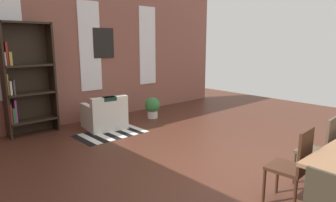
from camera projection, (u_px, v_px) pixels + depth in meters
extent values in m
plane|color=#4D281D|center=(253.00, 181.00, 4.09)|extent=(11.71, 11.71, 0.00)
cube|color=#92584B|center=(89.00, 54.00, 7.07)|extent=(8.44, 0.12, 3.22)
cube|color=white|center=(10.00, 48.00, 5.84)|extent=(0.55, 0.02, 2.09)
cube|color=white|center=(90.00, 47.00, 6.99)|extent=(0.55, 0.02, 2.09)
cube|color=white|center=(147.00, 46.00, 8.14)|extent=(0.55, 0.02, 2.09)
cylinder|color=#895F41|center=(307.00, 200.00, 2.91)|extent=(0.07, 0.07, 0.71)
cube|color=#4D3E2F|center=(314.00, 152.00, 3.94)|extent=(0.43, 0.43, 0.04)
cube|color=#4D3E2F|center=(332.00, 137.00, 3.77)|extent=(0.38, 0.05, 0.50)
cylinder|color=#4D3E2F|center=(304.00, 161.00, 4.24)|extent=(0.04, 0.04, 0.43)
cylinder|color=#4D3E2F|center=(294.00, 168.00, 3.98)|extent=(0.04, 0.04, 0.43)
cylinder|color=#4D3E2F|center=(331.00, 168.00, 3.99)|extent=(0.04, 0.04, 0.43)
cylinder|color=#4D3E2F|center=(323.00, 176.00, 3.74)|extent=(0.04, 0.04, 0.43)
cube|color=#3C2316|center=(287.00, 168.00, 3.43)|extent=(0.42, 0.42, 0.04)
cube|color=#3C2316|center=(305.00, 152.00, 3.26)|extent=(0.38, 0.05, 0.50)
cylinder|color=#3C2316|center=(277.00, 177.00, 3.73)|extent=(0.04, 0.04, 0.43)
cylinder|color=#3C2316|center=(264.00, 187.00, 3.47)|extent=(0.04, 0.04, 0.43)
cylinder|color=#3C2316|center=(307.00, 186.00, 3.48)|extent=(0.04, 0.04, 0.43)
cylinder|color=#3C2316|center=(295.00, 198.00, 3.23)|extent=(0.04, 0.04, 0.43)
cube|color=#2D2319|center=(4.00, 82.00, 5.67)|extent=(0.04, 0.34, 2.27)
cube|color=#2D2319|center=(53.00, 78.00, 6.29)|extent=(0.04, 0.34, 2.27)
cube|color=#2D2319|center=(27.00, 79.00, 6.10)|extent=(0.98, 0.01, 2.27)
cube|color=#2D2319|center=(33.00, 120.00, 6.15)|extent=(0.94, 0.34, 0.04)
cube|color=#B22D28|center=(9.00, 114.00, 5.82)|extent=(0.03, 0.28, 0.39)
cube|color=#33724C|center=(13.00, 115.00, 5.87)|extent=(0.05, 0.24, 0.30)
cube|color=#8C4C8C|center=(15.00, 111.00, 5.88)|extent=(0.04, 0.19, 0.46)
cube|color=#2D2319|center=(31.00, 93.00, 6.04)|extent=(0.94, 0.34, 0.04)
cube|color=gold|center=(7.00, 84.00, 5.71)|extent=(0.04, 0.18, 0.41)
cube|color=white|center=(10.00, 88.00, 5.75)|extent=(0.04, 0.25, 0.27)
cube|color=#4C4C51|center=(12.00, 87.00, 5.79)|extent=(0.03, 0.27, 0.29)
cube|color=#2D2319|center=(28.00, 65.00, 5.92)|extent=(0.94, 0.34, 0.04)
cube|color=white|center=(4.00, 59.00, 5.61)|extent=(0.04, 0.22, 0.26)
cube|color=#B22D28|center=(6.00, 54.00, 5.62)|extent=(0.03, 0.20, 0.44)
cube|color=gold|center=(9.00, 59.00, 5.68)|extent=(0.05, 0.24, 0.26)
cube|color=#2D2319|center=(24.00, 23.00, 5.76)|extent=(0.94, 0.34, 0.04)
cube|color=white|center=(104.00, 119.00, 6.57)|extent=(0.90, 0.90, 0.40)
cube|color=white|center=(109.00, 105.00, 6.24)|extent=(0.81, 0.27, 0.35)
cube|color=white|center=(118.00, 105.00, 6.70)|extent=(0.22, 0.73, 0.15)
cube|color=white|center=(89.00, 109.00, 6.32)|extent=(0.22, 0.73, 0.15)
cube|color=#19382D|center=(109.00, 99.00, 6.21)|extent=(0.30, 0.21, 0.08)
cylinder|color=silver|center=(153.00, 114.00, 7.43)|extent=(0.26, 0.26, 0.18)
sphere|color=#387F42|center=(152.00, 105.00, 7.39)|extent=(0.38, 0.38, 0.38)
cube|color=black|center=(83.00, 140.00, 5.76)|extent=(0.14, 0.84, 0.01)
cube|color=white|center=(89.00, 139.00, 5.85)|extent=(0.14, 0.84, 0.01)
cube|color=black|center=(96.00, 137.00, 5.94)|extent=(0.14, 0.84, 0.01)
cube|color=white|center=(102.00, 136.00, 6.03)|extent=(0.14, 0.84, 0.01)
cube|color=black|center=(108.00, 134.00, 6.12)|extent=(0.14, 0.84, 0.01)
cube|color=white|center=(114.00, 133.00, 6.22)|extent=(0.14, 0.84, 0.01)
cube|color=black|center=(119.00, 132.00, 6.31)|extent=(0.14, 0.84, 0.01)
cube|color=white|center=(125.00, 130.00, 6.40)|extent=(0.14, 0.84, 0.01)
cube|color=black|center=(130.00, 129.00, 6.49)|extent=(0.14, 0.84, 0.01)
cube|color=white|center=(135.00, 128.00, 6.58)|extent=(0.14, 0.84, 0.01)
cube|color=black|center=(103.00, 43.00, 7.21)|extent=(0.56, 0.03, 0.72)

